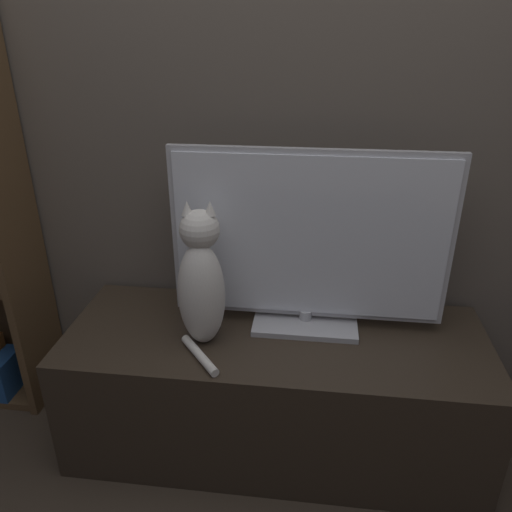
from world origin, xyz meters
The scene contains 4 objects.
wall_back centered at (0.00, 1.22, 1.30)m, with size 4.80×0.05×2.60m.
tv_stand centered at (0.00, 0.91, 0.24)m, with size 1.45×0.54×0.47m.
tv centered at (0.10, 0.99, 0.78)m, with size 0.92×0.22×0.62m.
cat centered at (-0.24, 0.85, 0.69)m, with size 0.17×0.29×0.49m.
Camera 1 is at (0.11, -0.52, 1.44)m, focal length 35.00 mm.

